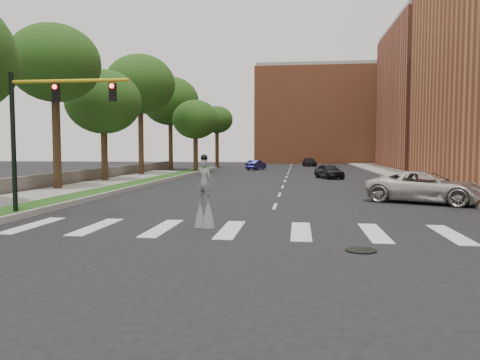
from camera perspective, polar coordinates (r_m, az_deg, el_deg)
ground_plane at (r=16.11m, az=2.86°, el=-6.80°), size 160.00×160.00×0.00m
grass_median at (r=38.06m, az=-12.36°, el=-0.45°), size 2.00×60.00×0.25m
median_curb at (r=37.73m, az=-10.85°, el=-0.45°), size 0.20×60.00×0.28m
sidewalk_left at (r=30.30m, az=-24.08°, el=-1.89°), size 4.00×60.00×0.18m
sidewalk_right at (r=42.43m, az=22.58°, el=-0.26°), size 5.00×90.00×0.18m
stone_wall at (r=41.99m, az=-18.55°, el=0.42°), size 0.50×56.00×1.10m
manhole at (r=14.22m, az=14.52°, el=-8.30°), size 0.90×0.90×0.04m
building_far at (r=73.16m, az=23.93°, el=9.14°), size 16.00×22.00×20.00m
building_backdrop at (r=94.09m, az=10.12°, el=7.58°), size 26.00×14.00×18.00m
traffic_signal at (r=21.76m, az=-23.27°, el=6.66°), size 5.30×0.23×6.20m
stilt_performer at (r=17.66m, az=-4.37°, el=-2.39°), size 0.82×0.63×2.76m
suv_crossing at (r=27.34m, az=21.82°, el=-0.79°), size 6.88×5.40×1.74m
car_near at (r=46.03m, az=10.81°, el=1.06°), size 3.05×4.51×1.43m
car_mid at (r=63.00m, az=1.97°, el=1.85°), size 2.56×4.22×1.31m
car_far at (r=75.67m, az=8.46°, el=2.17°), size 2.44×4.76×1.32m
tree_2 at (r=35.57m, az=-21.67°, el=13.02°), size 6.28×6.28×11.49m
tree_3 at (r=42.41m, az=-16.32°, el=9.10°), size 6.48×6.48×9.69m
tree_4 at (r=51.39m, az=-12.08°, el=11.30°), size 7.35×7.35×12.80m
tree_5 at (r=62.92m, az=-8.50°, el=9.48°), size 7.50×7.50×12.30m
tree_6 at (r=56.00m, az=-5.46°, el=7.32°), size 5.42×5.42×8.63m
tree_7 at (r=69.26m, az=-2.83°, el=7.29°), size 4.70×4.70×9.08m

